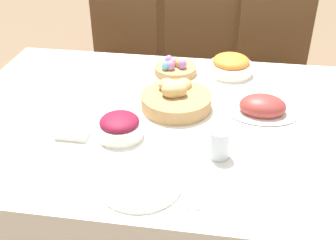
{
  "coord_description": "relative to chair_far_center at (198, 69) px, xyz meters",
  "views": [
    {
      "loc": [
        0.2,
        -1.34,
        1.56
      ],
      "look_at": [
        0.01,
        -0.08,
        0.76
      ],
      "focal_mm": 45.0,
      "sensor_mm": 36.0,
      "label": 1
    }
  ],
  "objects": [
    {
      "name": "knife",
      "position": [
        0.09,
        -1.32,
        0.23
      ],
      "size": [
        0.01,
        0.17,
        0.0
      ],
      "rotation": [
        0.0,
        0.0,
        0.01
      ],
      "color": "silver",
      "rests_on": "dining_table"
    },
    {
      "name": "chair_far_right",
      "position": [
        0.44,
        -0.0,
        0.0
      ],
      "size": [
        0.46,
        0.46,
        0.93
      ],
      "rotation": [
        0.0,
        0.0,
        0.1
      ],
      "color": "brown",
      "rests_on": "ground"
    },
    {
      "name": "bread_basket",
      "position": [
        -0.02,
        -0.84,
        0.27
      ],
      "size": [
        0.27,
        0.27,
        0.11
      ],
      "color": "#AD8451",
      "rests_on": "dining_table"
    },
    {
      "name": "dinner_plate",
      "position": [
        -0.06,
        -1.32,
        0.23
      ],
      "size": [
        0.26,
        0.26,
        0.01
      ],
      "color": "white",
      "rests_on": "dining_table"
    },
    {
      "name": "drinking_cup",
      "position": [
        0.16,
        -1.14,
        0.28
      ],
      "size": [
        0.07,
        0.07,
        0.1
      ],
      "color": "silver",
      "rests_on": "dining_table"
    },
    {
      "name": "beet_salad_bowl",
      "position": [
        -0.19,
        -1.08,
        0.27
      ],
      "size": [
        0.16,
        0.16,
        0.08
      ],
      "color": "white",
      "rests_on": "dining_table"
    },
    {
      "name": "chair_far_center",
      "position": [
        0.0,
        0.0,
        0.0
      ],
      "size": [
        0.44,
        0.44,
        0.93
      ],
      "rotation": [
        0.0,
        0.0,
        0.05
      ],
      "color": "brown",
      "rests_on": "ground"
    },
    {
      "name": "ham_platter",
      "position": [
        0.31,
        -0.84,
        0.25
      ],
      "size": [
        0.27,
        0.19,
        0.08
      ],
      "color": "white",
      "rests_on": "dining_table"
    },
    {
      "name": "dining_table",
      "position": [
        -0.03,
        -0.92,
        -0.13
      ],
      "size": [
        1.67,
        1.12,
        0.72
      ],
      "color": "white",
      "rests_on": "ground"
    },
    {
      "name": "butter_dish",
      "position": [
        -0.35,
        -1.1,
        0.24
      ],
      "size": [
        0.11,
        0.07,
        0.03
      ],
      "color": "white",
      "rests_on": "dining_table"
    },
    {
      "name": "sideboard",
      "position": [
        -0.31,
        0.98,
        -0.02
      ],
      "size": [
        1.11,
        0.44,
        0.96
      ],
      "color": "brown",
      "rests_on": "ground"
    },
    {
      "name": "carrot_bowl",
      "position": [
        0.18,
        -0.51,
        0.27
      ],
      "size": [
        0.19,
        0.19,
        0.09
      ],
      "color": "white",
      "rests_on": "dining_table"
    },
    {
      "name": "spoon",
      "position": [
        0.12,
        -1.32,
        0.23
      ],
      "size": [
        0.01,
        0.17,
        0.0
      ],
      "rotation": [
        0.0,
        0.0,
        -0.01
      ],
      "color": "silver",
      "rests_on": "dining_table"
    },
    {
      "name": "egg_basket",
      "position": [
        -0.06,
        -0.55,
        0.25
      ],
      "size": [
        0.19,
        0.19,
        0.08
      ],
      "color": "#AD8451",
      "rests_on": "dining_table"
    },
    {
      "name": "chair_far_left",
      "position": [
        -0.48,
        -0.0,
        0.0
      ],
      "size": [
        0.47,
        0.47,
        0.93
      ],
      "rotation": [
        0.0,
        0.0,
        -0.11
      ],
      "color": "brown",
      "rests_on": "ground"
    },
    {
      "name": "fork",
      "position": [
        -0.21,
        -1.32,
        0.23
      ],
      "size": [
        0.01,
        0.17,
        0.0
      ],
      "rotation": [
        0.0,
        0.0,
        0.01
      ],
      "color": "silver",
      "rests_on": "dining_table"
    }
  ]
}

